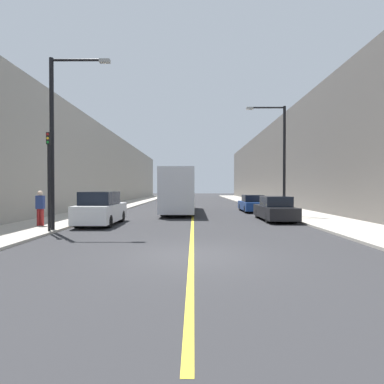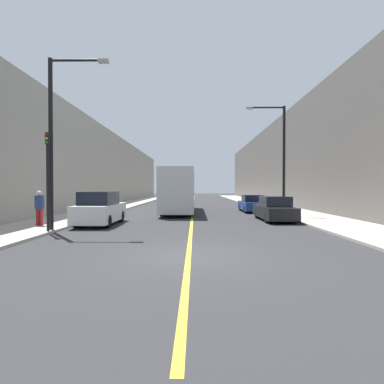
# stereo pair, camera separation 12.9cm
# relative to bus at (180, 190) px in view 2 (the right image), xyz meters

# --- Properties ---
(ground_plane) EXTENTS (200.00, 200.00, 0.00)m
(ground_plane) POSITION_rel_bus_xyz_m (1.13, -16.27, -1.88)
(ground_plane) COLOR #2D2D30
(sidewalk_left) EXTENTS (3.86, 72.00, 0.11)m
(sidewalk_left) POSITION_rel_bus_xyz_m (-7.15, 13.73, -1.82)
(sidewalk_left) COLOR #B2AA9E
(sidewalk_left) RESTS_ON ground
(sidewalk_right) EXTENTS (3.86, 72.00, 0.11)m
(sidewalk_right) POSITION_rel_bus_xyz_m (9.40, 13.73, -1.82)
(sidewalk_right) COLOR #B2AA9E
(sidewalk_right) RESTS_ON ground
(building_row_left) EXTENTS (4.00, 72.00, 9.14)m
(building_row_left) POSITION_rel_bus_xyz_m (-11.08, 13.73, 2.69)
(building_row_left) COLOR gray
(building_row_left) RESTS_ON ground
(building_row_right) EXTENTS (4.00, 72.00, 10.51)m
(building_row_right) POSITION_rel_bus_xyz_m (13.33, 13.73, 3.38)
(building_row_right) COLOR #66605B
(building_row_right) RESTS_ON ground
(road_center_line) EXTENTS (0.16, 72.00, 0.01)m
(road_center_line) POSITION_rel_bus_xyz_m (1.13, 13.73, -1.87)
(road_center_line) COLOR gold
(road_center_line) RESTS_ON ground
(bus) EXTENTS (2.50, 11.21, 3.53)m
(bus) POSITION_rel_bus_xyz_m (0.00, 0.00, 0.00)
(bus) COLOR silver
(bus) RESTS_ON ground
(parked_suv_left) EXTENTS (1.88, 4.51, 1.87)m
(parked_suv_left) POSITION_rel_bus_xyz_m (-4.05, -8.66, -1.01)
(parked_suv_left) COLOR silver
(parked_suv_left) RESTS_ON ground
(car_right_near) EXTENTS (1.80, 4.63, 1.56)m
(car_right_near) POSITION_rel_bus_xyz_m (6.38, -6.47, -1.18)
(car_right_near) COLOR black
(car_right_near) RESTS_ON ground
(car_right_mid) EXTENTS (1.84, 4.42, 1.47)m
(car_right_mid) POSITION_rel_bus_xyz_m (6.29, 0.46, -1.21)
(car_right_mid) COLOR navy
(car_right_mid) RESTS_ON ground
(street_lamp_left) EXTENTS (2.87, 0.24, 8.10)m
(street_lamp_left) POSITION_rel_bus_xyz_m (-5.27, -11.38, 2.86)
(street_lamp_left) COLOR black
(street_lamp_left) RESTS_ON sidewalk_left
(street_lamp_right) EXTENTS (2.87, 0.24, 7.88)m
(street_lamp_right) POSITION_rel_bus_xyz_m (7.52, -3.76, 2.75)
(street_lamp_right) COLOR black
(street_lamp_right) RESTS_ON sidewalk_right
(traffic_light) EXTENTS (0.16, 0.18, 4.51)m
(traffic_light) POSITION_rel_bus_xyz_m (-5.42, -11.90, 0.68)
(traffic_light) COLOR black
(traffic_light) RESTS_ON sidewalk_left
(pedestrian) EXTENTS (0.40, 0.26, 1.83)m
(pedestrian) POSITION_rel_bus_xyz_m (-6.83, -9.95, -0.82)
(pedestrian) COLOR maroon
(pedestrian) RESTS_ON sidewalk_left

